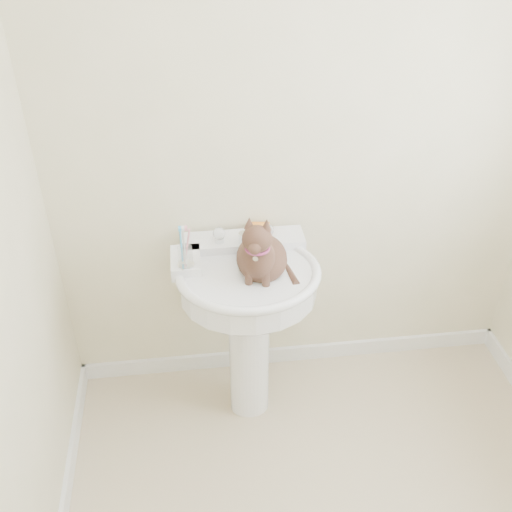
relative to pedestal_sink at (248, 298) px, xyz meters
name	(u,v)px	position (x,y,z in m)	size (l,w,h in m)	color
wall_back	(303,143)	(0.27, 0.29, 0.57)	(2.20, 0.00, 2.50)	beige
baseboard_back	(293,353)	(0.27, 0.28, -0.63)	(2.20, 0.02, 0.09)	white
pedestal_sink	(248,298)	(0.00, 0.00, 0.00)	(0.62, 0.61, 0.86)	white
faucet	(244,235)	(0.00, 0.15, 0.23)	(0.28, 0.12, 0.14)	silver
soap_bar	(259,228)	(0.08, 0.24, 0.20)	(0.09, 0.06, 0.03)	orange
toothbrush_cup	(185,256)	(-0.25, 0.01, 0.23)	(0.07, 0.07, 0.19)	silver
cat	(262,256)	(0.06, -0.02, 0.23)	(0.23, 0.29, 0.42)	brown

